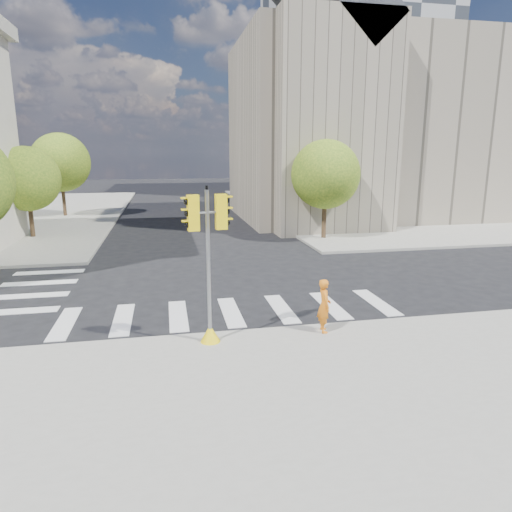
% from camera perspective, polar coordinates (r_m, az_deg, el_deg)
% --- Properties ---
extents(ground, '(160.00, 160.00, 0.00)m').
position_cam_1_polar(ground, '(17.76, -3.76, -4.84)').
color(ground, black).
rests_on(ground, ground).
extents(sidewalk_near, '(30.00, 14.00, 0.15)m').
position_cam_1_polar(sidewalk_near, '(8.15, 7.92, -28.05)').
color(sidewalk_near, gray).
rests_on(sidewalk_near, ground).
extents(sidewalk_far_right, '(28.00, 40.00, 0.15)m').
position_cam_1_polar(sidewalk_far_right, '(48.47, 16.10, 6.08)').
color(sidewalk_far_right, gray).
rests_on(sidewalk_far_right, ground).
extents(civic_building, '(26.00, 16.00, 19.39)m').
position_cam_1_polar(civic_building, '(40.09, 15.57, 15.11)').
color(civic_building, gray).
rests_on(civic_building, ground).
extents(office_tower, '(20.00, 18.00, 30.00)m').
position_cam_1_polar(office_tower, '(64.27, 11.75, 21.23)').
color(office_tower, '#9EA0A3').
rests_on(office_tower, ground).
extents(tree_lw_mid, '(4.00, 4.00, 5.77)m').
position_cam_1_polar(tree_lw_mid, '(31.93, -26.72, 8.60)').
color(tree_lw_mid, '#382616').
rests_on(tree_lw_mid, ground).
extents(tree_lw_far, '(4.80, 4.80, 6.95)m').
position_cam_1_polar(tree_lw_far, '(41.63, -23.26, 10.69)').
color(tree_lw_far, '#382616').
rests_on(tree_lw_far, ground).
extents(tree_re_near, '(4.20, 4.20, 6.16)m').
position_cam_1_polar(tree_re_near, '(28.50, 8.69, 10.04)').
color(tree_re_near, '#382616').
rests_on(tree_re_near, ground).
extents(tree_re_mid, '(4.60, 4.60, 6.66)m').
position_cam_1_polar(tree_re_mid, '(39.98, 2.77, 11.38)').
color(tree_re_mid, '#382616').
rests_on(tree_re_mid, ground).
extents(tree_re_far, '(4.00, 4.00, 5.88)m').
position_cam_1_polar(tree_re_far, '(51.71, -0.52, 11.20)').
color(tree_re_far, '#382616').
rests_on(tree_re_far, ground).
extents(lamp_near, '(0.35, 0.18, 8.11)m').
position_cam_1_polar(lamp_near, '(32.42, 7.13, 11.35)').
color(lamp_near, black).
rests_on(lamp_near, sidewalk_far_right).
extents(lamp_far, '(0.35, 0.18, 8.11)m').
position_cam_1_polar(lamp_far, '(45.92, 1.54, 11.87)').
color(lamp_far, black).
rests_on(lamp_far, sidewalk_far_right).
extents(traffic_signal, '(1.08, 0.56, 4.39)m').
position_cam_1_polar(traffic_signal, '(12.59, -5.91, -2.82)').
color(traffic_signal, yellow).
rests_on(traffic_signal, sidewalk_near).
extents(photographer, '(0.44, 0.62, 1.62)m').
position_cam_1_polar(photographer, '(13.72, 8.52, -6.14)').
color(photographer, orange).
rests_on(photographer, sidewalk_near).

